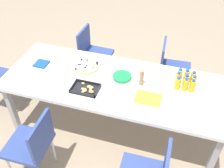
% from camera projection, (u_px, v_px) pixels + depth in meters
% --- Properties ---
extents(ground_plane, '(12.00, 12.00, 0.00)m').
position_uv_depth(ground_plane, '(114.00, 127.00, 3.24)').
color(ground_plane, gray).
extents(party_table, '(2.40, 0.92, 0.75)m').
position_uv_depth(party_table, '(114.00, 86.00, 2.79)').
color(party_table, silver).
rests_on(party_table, ground_plane).
extents(chair_near_left, '(0.43, 0.43, 0.83)m').
position_uv_depth(chair_near_left, '(170.00, 66.00, 3.39)').
color(chair_near_left, '#33478C').
rests_on(chair_near_left, ground_plane).
extents(chair_near_right, '(0.41, 0.41, 0.83)m').
position_uv_depth(chair_near_right, '(92.00, 51.00, 3.65)').
color(chair_near_right, '#33478C').
rests_on(chair_near_right, ground_plane).
extents(chair_far_right, '(0.41, 0.41, 0.83)m').
position_uv_depth(chair_far_right, '(33.00, 143.00, 2.45)').
color(chair_far_right, '#33478C').
rests_on(chair_far_right, ground_plane).
extents(juice_bottle_0, '(0.06, 0.06, 0.13)m').
position_uv_depth(juice_bottle_0, '(193.00, 77.00, 2.71)').
color(juice_bottle_0, '#F9AD14').
rests_on(juice_bottle_0, party_table).
extents(juice_bottle_1, '(0.06, 0.06, 0.14)m').
position_uv_depth(juice_bottle_1, '(186.00, 76.00, 2.73)').
color(juice_bottle_1, '#F9AB14').
rests_on(juice_bottle_1, party_table).
extents(juice_bottle_2, '(0.05, 0.05, 0.14)m').
position_uv_depth(juice_bottle_2, '(180.00, 75.00, 2.74)').
color(juice_bottle_2, '#F9AF14').
rests_on(juice_bottle_2, party_table).
extents(juice_bottle_3, '(0.06, 0.06, 0.14)m').
position_uv_depth(juice_bottle_3, '(194.00, 82.00, 2.65)').
color(juice_bottle_3, '#FAAB14').
rests_on(juice_bottle_3, party_table).
extents(juice_bottle_4, '(0.06, 0.06, 0.14)m').
position_uv_depth(juice_bottle_4, '(186.00, 81.00, 2.67)').
color(juice_bottle_4, '#F9AB14').
rests_on(juice_bottle_4, party_table).
extents(juice_bottle_5, '(0.05, 0.05, 0.15)m').
position_uv_depth(juice_bottle_5, '(178.00, 78.00, 2.69)').
color(juice_bottle_5, '#FAAC14').
rests_on(juice_bottle_5, party_table).
extents(juice_bottle_6, '(0.05, 0.05, 0.15)m').
position_uv_depth(juice_bottle_6, '(192.00, 86.00, 2.60)').
color(juice_bottle_6, '#FAAC14').
rests_on(juice_bottle_6, party_table).
extents(juice_bottle_7, '(0.05, 0.05, 0.15)m').
position_uv_depth(juice_bottle_7, '(185.00, 85.00, 2.61)').
color(juice_bottle_7, '#F9AB14').
rests_on(juice_bottle_7, party_table).
extents(juice_bottle_8, '(0.05, 0.05, 0.15)m').
position_uv_depth(juice_bottle_8, '(178.00, 83.00, 2.62)').
color(juice_bottle_8, '#F9AC14').
rests_on(juice_bottle_8, party_table).
extents(fruit_pizza, '(0.32, 0.32, 0.05)m').
position_uv_depth(fruit_pizza, '(86.00, 66.00, 2.95)').
color(fruit_pizza, tan).
rests_on(fruit_pizza, party_table).
extents(snack_tray, '(0.28, 0.20, 0.04)m').
position_uv_depth(snack_tray, '(86.00, 89.00, 2.65)').
color(snack_tray, black).
rests_on(snack_tray, party_table).
extents(plate_stack, '(0.21, 0.21, 0.03)m').
position_uv_depth(plate_stack, '(122.00, 77.00, 2.79)').
color(plate_stack, '#1E8C4C').
rests_on(plate_stack, party_table).
extents(napkin_stack, '(0.15, 0.15, 0.02)m').
position_uv_depth(napkin_stack, '(41.00, 64.00, 2.99)').
color(napkin_stack, '#194CA5').
rests_on(napkin_stack, party_table).
extents(cardboard_tube, '(0.04, 0.04, 0.18)m').
position_uv_depth(cardboard_tube, '(142.00, 78.00, 2.66)').
color(cardboard_tube, '#9E7A56').
rests_on(cardboard_tube, party_table).
extents(paper_folder, '(0.26, 0.20, 0.01)m').
position_uv_depth(paper_folder, '(148.00, 98.00, 2.55)').
color(paper_folder, yellow).
rests_on(paper_folder, party_table).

